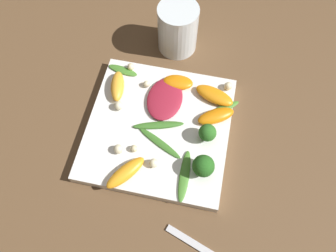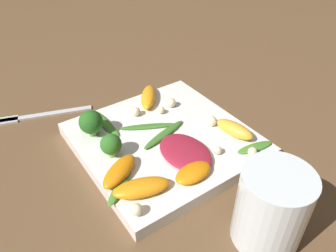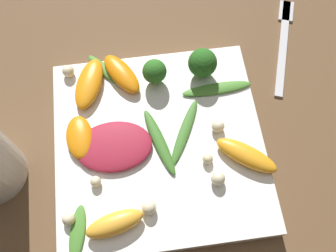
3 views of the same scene
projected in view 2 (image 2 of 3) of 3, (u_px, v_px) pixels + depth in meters
The scene contains 24 objects.
ground_plane at pixel (164, 146), 0.53m from camera, with size 2.40×2.40×0.00m, color brown.
plate at pixel (164, 141), 0.53m from camera, with size 0.26×0.26×0.02m.
drinking_glass at pixel (271, 208), 0.37m from camera, with size 0.08×0.08×0.10m.
fork at pixel (34, 116), 0.60m from camera, with size 0.16×0.07×0.01m.
radicchio_leaf_0 at pixel (188, 151), 0.48m from camera, with size 0.07×0.09×0.01m.
orange_segment_0 at pixel (235, 129), 0.52m from camera, with size 0.04×0.07×0.02m.
orange_segment_1 at pixel (141, 188), 0.42m from camera, with size 0.08×0.05×0.02m.
orange_segment_2 at pixel (193, 173), 0.45m from camera, with size 0.06×0.04×0.01m.
orange_segment_3 at pixel (119, 171), 0.45m from camera, with size 0.07×0.06×0.02m.
orange_segment_4 at pixel (148, 97), 0.60m from camera, with size 0.07×0.08×0.02m.
broccoli_floret_0 at pixel (91, 123), 0.51m from camera, with size 0.04×0.04×0.04m.
broccoli_floret_1 at pixel (111, 145), 0.47m from camera, with size 0.03×0.03×0.04m.
arugula_sprig_0 at pixel (104, 122), 0.55m from camera, with size 0.02×0.09×0.01m.
arugula_sprig_1 at pixel (148, 126), 0.54m from camera, with size 0.09×0.05×0.00m.
arugula_sprig_2 at pixel (255, 147), 0.50m from camera, with size 0.06×0.03×0.00m.
arugula_sprig_3 at pixel (120, 187), 0.43m from camera, with size 0.06×0.05×0.01m.
arugula_sprig_4 at pixel (165, 135), 0.52m from camera, with size 0.09×0.04×0.01m.
macadamia_nut_0 at pixel (136, 210), 0.40m from camera, with size 0.02×0.02×0.02m.
macadamia_nut_1 at pixel (136, 112), 0.56m from camera, with size 0.02×0.02×0.02m.
macadamia_nut_2 at pixel (253, 152), 0.48m from camera, with size 0.01×0.01×0.01m.
macadamia_nut_3 at pixel (171, 103), 0.58m from camera, with size 0.02×0.02×0.02m.
macadamia_nut_4 at pixel (217, 150), 0.48m from camera, with size 0.01×0.01×0.01m.
macadamia_nut_5 at pixel (161, 110), 0.57m from camera, with size 0.01×0.01×0.01m.
macadamia_nut_6 at pixel (212, 121), 0.54m from camera, with size 0.02×0.02×0.02m.
Camera 2 is at (-0.23, -0.34, 0.35)m, focal length 35.00 mm.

